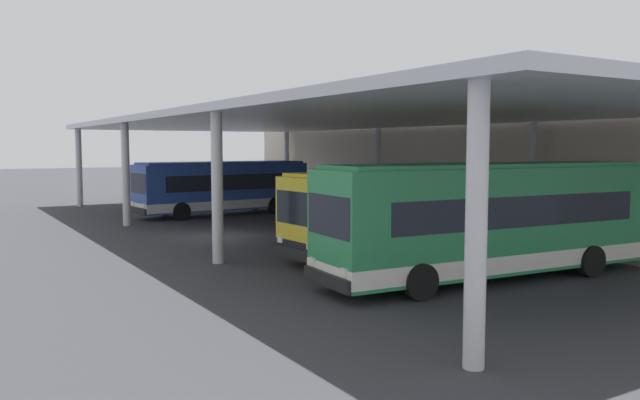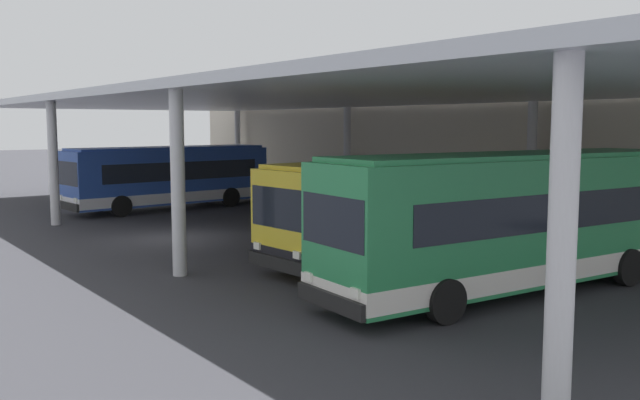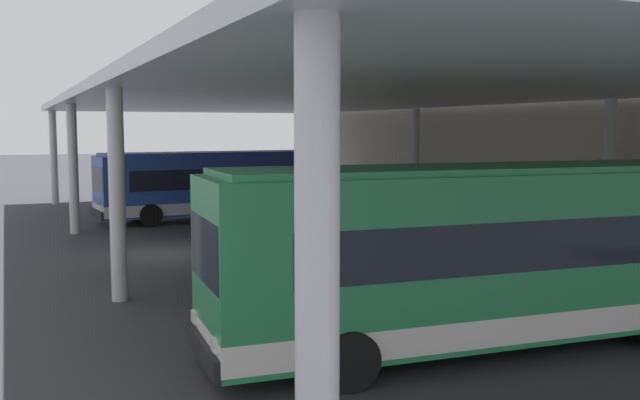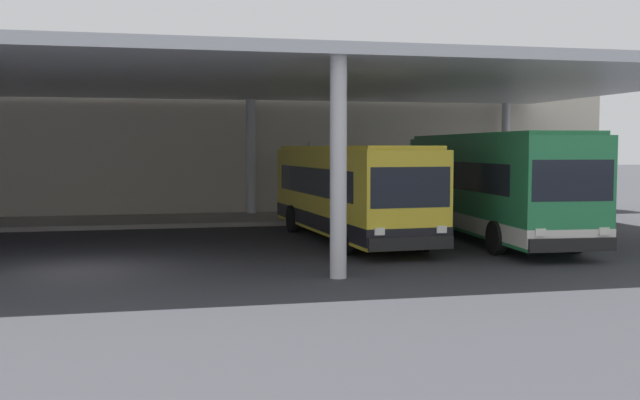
{
  "view_description": "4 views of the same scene",
  "coord_description": "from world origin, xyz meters",
  "px_view_note": "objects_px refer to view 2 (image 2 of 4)",
  "views": [
    {
      "loc": [
        26.76,
        -10.83,
        4.08
      ],
      "look_at": [
        2.71,
        3.77,
        1.69
      ],
      "focal_mm": 35.59,
      "sensor_mm": 36.0,
      "label": 1
    },
    {
      "loc": [
        24.02,
        -10.74,
        4.28
      ],
      "look_at": [
        2.47,
        5.22,
        1.33
      ],
      "focal_mm": 38.57,
      "sensor_mm": 36.0,
      "label": 2
    },
    {
      "loc": [
        24.2,
        -4.98,
        4.28
      ],
      "look_at": [
        3.63,
        4.06,
        2.02
      ],
      "focal_mm": 40.21,
      "sensor_mm": 36.0,
      "label": 3
    },
    {
      "loc": [
        1.86,
        -19.62,
        3.12
      ],
      "look_at": [
        7.3,
        4.51,
        1.37
      ],
      "focal_mm": 41.81,
      "sensor_mm": 36.0,
      "label": 4
    }
  ],
  "objects_px": {
    "bus_middle_bay": "(514,221)",
    "bench_waiting": "(284,186)",
    "bus_second_bay": "(409,208)",
    "banner_sign": "(536,187)",
    "trash_bin": "(251,182)",
    "bus_nearest_bay": "(170,177)"
  },
  "relations": [
    {
      "from": "bus_middle_bay",
      "to": "bench_waiting",
      "type": "distance_m",
      "value": 24.52
    },
    {
      "from": "bus_nearest_bay",
      "to": "banner_sign",
      "type": "xyz_separation_m",
      "value": [
        16.8,
        7.12,
        0.32
      ]
    },
    {
      "from": "bus_nearest_bay",
      "to": "banner_sign",
      "type": "relative_size",
      "value": 3.34
    },
    {
      "from": "bench_waiting",
      "to": "bus_second_bay",
      "type": "bearing_deg",
      "value": -21.97
    },
    {
      "from": "bus_second_bay",
      "to": "trash_bin",
      "type": "distance_m",
      "value": 22.9
    },
    {
      "from": "bus_nearest_bay",
      "to": "bench_waiting",
      "type": "relative_size",
      "value": 5.94
    },
    {
      "from": "bus_second_bay",
      "to": "banner_sign",
      "type": "distance_m",
      "value": 6.52
    },
    {
      "from": "bus_middle_bay",
      "to": "bench_waiting",
      "type": "relative_size",
      "value": 6.37
    },
    {
      "from": "bus_nearest_bay",
      "to": "bus_second_bay",
      "type": "bearing_deg",
      "value": 2.08
    },
    {
      "from": "bus_middle_bay",
      "to": "trash_bin",
      "type": "bearing_deg",
      "value": 163.27
    },
    {
      "from": "bench_waiting",
      "to": "trash_bin",
      "type": "xyz_separation_m",
      "value": [
        -3.43,
        -0.27,
        0.01
      ]
    },
    {
      "from": "bus_second_bay",
      "to": "bus_middle_bay",
      "type": "distance_m",
      "value": 4.83
    },
    {
      "from": "bus_nearest_bay",
      "to": "bus_second_bay",
      "type": "distance_m",
      "value": 16.79
    },
    {
      "from": "bus_second_bay",
      "to": "bench_waiting",
      "type": "height_order",
      "value": "bus_second_bay"
    },
    {
      "from": "bus_nearest_bay",
      "to": "trash_bin",
      "type": "relative_size",
      "value": 10.91
    },
    {
      "from": "bus_nearest_bay",
      "to": "trash_bin",
      "type": "bearing_deg",
      "value": 122.73
    },
    {
      "from": "trash_bin",
      "to": "banner_sign",
      "type": "height_order",
      "value": "banner_sign"
    },
    {
      "from": "bus_second_bay",
      "to": "banner_sign",
      "type": "bearing_deg",
      "value": 89.78
    },
    {
      "from": "bus_nearest_bay",
      "to": "bus_middle_bay",
      "type": "relative_size",
      "value": 0.93
    },
    {
      "from": "bus_second_bay",
      "to": "trash_bin",
      "type": "xyz_separation_m",
      "value": [
        -21.74,
        7.11,
        -0.98
      ]
    },
    {
      "from": "bus_nearest_bay",
      "to": "bus_second_bay",
      "type": "relative_size",
      "value": 1.0
    },
    {
      "from": "bus_middle_bay",
      "to": "bus_nearest_bay",
      "type": "bearing_deg",
      "value": 179.36
    }
  ]
}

